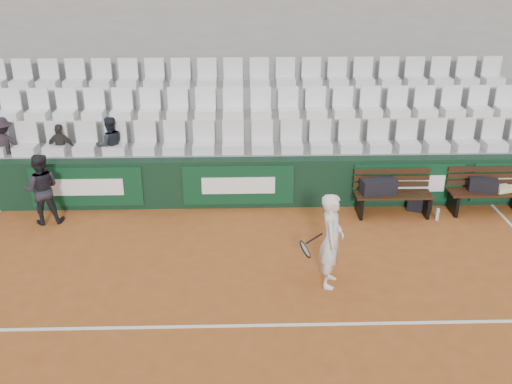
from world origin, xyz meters
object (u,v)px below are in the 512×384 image
bench_right (486,202)px  spectator_a (0,125)px  tennis_player (331,240)px  sports_bag_left (379,186)px  sports_bag_right (483,185)px  ball_kid (42,189)px  sports_bag_ground (420,204)px  spectator_b (59,128)px  bench_left (392,204)px  water_bottle_near (328,213)px  water_bottle_far (437,214)px  spectator_c (108,124)px

bench_right → spectator_a: size_ratio=1.25×
tennis_player → spectator_a: spectator_a is taller
spectator_a → sports_bag_left: bearing=157.5°
sports_bag_right → ball_kid: (-8.52, -0.23, 0.12)m
sports_bag_ground → tennis_player: size_ratio=0.30×
sports_bag_ground → spectator_b: 7.42m
spectator_b → sports_bag_left: bearing=178.1°
bench_right → spectator_b: bearing=173.5°
spectator_a → ball_kid: bearing=117.1°
sports_bag_left → sports_bag_ground: 1.03m
bench_right → sports_bag_right: (-0.09, 0.04, 0.35)m
bench_left → sports_bag_left: size_ratio=2.20×
water_bottle_near → spectator_b: bearing=168.0°
water_bottle_far → spectator_a: spectator_a is taller
sports_bag_ground → tennis_player: 3.48m
water_bottle_near → water_bottle_far: size_ratio=0.94×
sports_bag_right → spectator_b: spectator_b is taller
bench_left → tennis_player: size_ratio=0.97×
sports_bag_left → sports_bag_right: (2.09, 0.06, -0.02)m
sports_bag_left → spectator_c: bearing=169.5°
bench_left → sports_bag_right: sports_bag_right is taller
ball_kid → spectator_c: size_ratio=1.16×
spectator_a → spectator_c: size_ratio=1.01×
sports_bag_left → bench_right: bearing=0.7°
bench_left → water_bottle_far: (0.83, -0.26, -0.11)m
sports_bag_left → spectator_b: spectator_b is taller
bench_left → bench_right: size_ratio=1.00×
sports_bag_right → sports_bag_ground: sports_bag_right is taller
water_bottle_near → spectator_a: 6.75m
tennis_player → ball_kid: size_ratio=1.11×
spectator_c → sports_bag_right: bearing=152.8°
water_bottle_near → tennis_player: 2.42m
sports_bag_ground → spectator_b: spectator_b is taller
sports_bag_ground → water_bottle_near: size_ratio=2.07×
bench_right → water_bottle_far: (-1.05, -0.32, -0.11)m
water_bottle_near → sports_bag_left: bearing=8.1°
bench_left → spectator_a: bearing=172.5°
sports_bag_right → spectator_a: size_ratio=0.45×
sports_bag_right → water_bottle_near: 3.12m
sports_bag_right → spectator_b: size_ratio=0.51×
sports_bag_ground → tennis_player: bearing=-130.3°
sports_bag_left → spectator_a: size_ratio=0.57×
bench_right → tennis_player: (-3.48, -2.48, 0.55)m
sports_bag_right → spectator_a: bearing=174.5°
sports_bag_ground → bench_left: bearing=-162.7°
bench_left → tennis_player: 2.95m
water_bottle_far → spectator_b: 7.69m
bench_right → spectator_b: spectator_b is taller
sports_bag_right → tennis_player: 4.22m
water_bottle_far → tennis_player: size_ratio=0.15×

